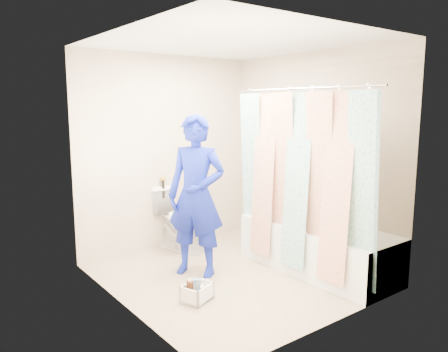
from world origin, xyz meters
TOP-DOWN VIEW (x-y plane):
  - floor at (0.00, 0.00)m, footprint 2.60×2.60m
  - ceiling at (0.00, 0.00)m, footprint 2.40×2.60m
  - wall_back at (0.00, 1.30)m, footprint 2.40×0.02m
  - wall_front at (0.00, -1.30)m, footprint 2.40×0.02m
  - wall_left at (-1.20, 0.00)m, footprint 0.02×2.60m
  - wall_right at (1.20, 0.00)m, footprint 0.02×2.60m
  - bathtub at (0.85, -0.43)m, footprint 0.70×1.75m
  - curtain_rod at (0.52, -0.43)m, footprint 0.02×1.90m
  - shower_curtain at (0.52, -0.43)m, footprint 0.06×1.75m
  - toilet at (0.04, 1.08)m, footprint 0.63×0.86m
  - tank_lid at (0.07, 0.96)m, footprint 0.52×0.33m
  - tank_internals at (-0.06, 1.27)m, footprint 0.19×0.08m
  - plumber at (-0.25, 0.29)m, footprint 0.69×0.74m
  - cleaning_caddy at (-0.62, -0.27)m, footprint 0.32×0.29m

SIDE VIEW (x-z plane):
  - floor at x=0.00m, z-range 0.00..0.00m
  - cleaning_caddy at x=-0.62m, z-range -0.03..0.18m
  - bathtub at x=0.85m, z-range 0.02..0.52m
  - toilet at x=0.04m, z-range 0.00..0.79m
  - tank_lid at x=0.07m, z-range 0.45..0.48m
  - tank_internals at x=-0.06m, z-range 0.65..0.91m
  - plumber at x=-0.25m, z-range 0.00..1.70m
  - shower_curtain at x=0.52m, z-range 0.12..1.92m
  - wall_back at x=0.00m, z-range 0.00..2.40m
  - wall_front at x=0.00m, z-range 0.00..2.40m
  - wall_left at x=-1.20m, z-range 0.00..2.40m
  - wall_right at x=1.20m, z-range 0.00..2.40m
  - curtain_rod at x=0.52m, z-range 1.94..1.96m
  - ceiling at x=0.00m, z-range 2.39..2.41m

